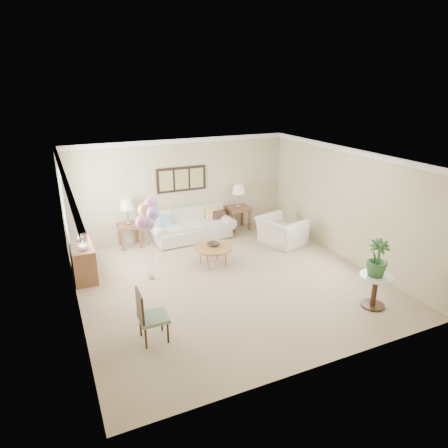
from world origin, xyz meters
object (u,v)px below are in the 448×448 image
object	(u,v)px
sofa	(192,228)
balloon_cluster	(148,215)
armchair	(281,231)
accent_chair	(149,315)
coffee_table	(213,248)

from	to	relation	value
sofa	balloon_cluster	size ratio (longest dim) A/B	1.26
sofa	balloon_cluster	distance (m)	2.67
sofa	armchair	world-z (taller)	sofa
sofa	accent_chair	size ratio (longest dim) A/B	2.44
accent_chair	balloon_cluster	bearing A→B (deg)	74.73
accent_chair	balloon_cluster	world-z (taller)	balloon_cluster
armchair	accent_chair	size ratio (longest dim) A/B	1.19
accent_chair	armchair	bearing A→B (deg)	32.44
balloon_cluster	armchair	bearing A→B (deg)	8.81
coffee_table	balloon_cluster	distance (m)	1.79
coffee_table	accent_chair	world-z (taller)	accent_chair
sofa	coffee_table	world-z (taller)	sofa
armchair	balloon_cluster	size ratio (longest dim) A/B	0.61
armchair	accent_chair	world-z (taller)	accent_chair
armchair	sofa	bearing A→B (deg)	41.98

